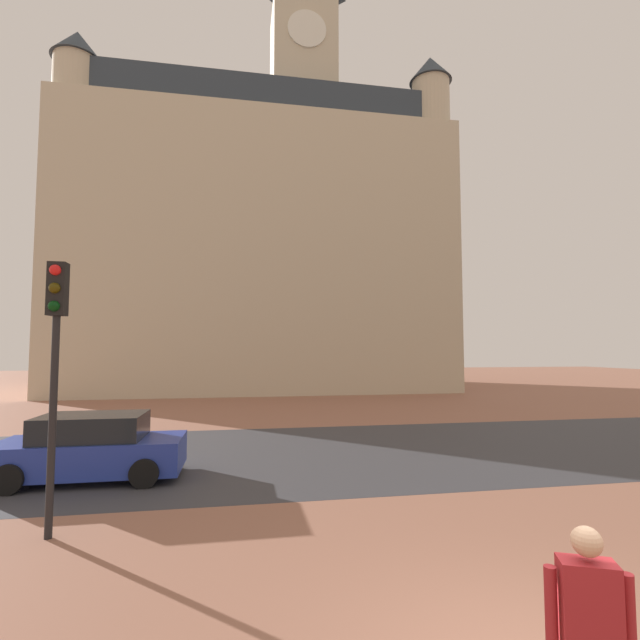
% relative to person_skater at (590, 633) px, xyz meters
% --- Properties ---
extents(ground_plane, '(120.00, 120.00, 0.00)m').
position_rel_person_skater_xyz_m(ground_plane, '(0.26, 10.54, -0.96)').
color(ground_plane, '#93604C').
extents(street_asphalt_strip, '(120.00, 8.61, 0.00)m').
position_rel_person_skater_xyz_m(street_asphalt_strip, '(0.26, 10.43, -0.96)').
color(street_asphalt_strip, '#38383D').
rests_on(street_asphalt_strip, ground_plane).
extents(landmark_building, '(28.38, 15.86, 37.35)m').
position_rel_person_skater_xyz_m(landmark_building, '(-0.66, 34.38, 10.76)').
color(landmark_building, beige).
rests_on(landmark_building, ground_plane).
extents(person_skater, '(0.57, 0.39, 1.73)m').
position_rel_person_skater_xyz_m(person_skater, '(0.00, 0.00, 0.00)').
color(person_skater, '#706656').
rests_on(person_skater, ground_plane).
extents(car_blue, '(4.15, 2.02, 1.52)m').
position_rel_person_skater_xyz_m(car_blue, '(-6.01, 8.54, -0.24)').
color(car_blue, '#23389E').
rests_on(car_blue, ground_plane).
extents(traffic_light_pole, '(0.28, 0.34, 4.52)m').
position_rel_person_skater_xyz_m(traffic_light_pole, '(-5.60, 5.07, 2.20)').
color(traffic_light_pole, black).
rests_on(traffic_light_pole, ground_plane).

